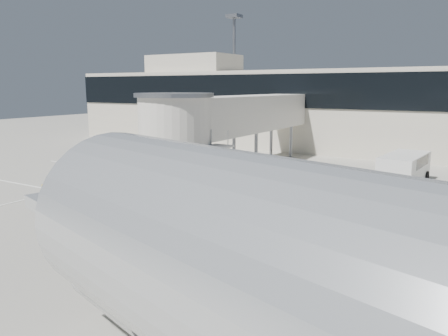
{
  "coord_description": "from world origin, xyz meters",
  "views": [
    {
      "loc": [
        12.43,
        -15.22,
        6.42
      ],
      "look_at": [
        0.18,
        4.92,
        2.0
      ],
      "focal_mm": 35.0,
      "sensor_mm": 36.0,
      "label": 1
    }
  ],
  "objects": [
    {
      "name": "belt_loader",
      "position": [
        -18.04,
        21.96,
        0.72
      ],
      "size": [
        4.2,
        2.71,
        1.9
      ],
      "rotation": [
        0.0,
        0.0,
        -0.35
      ],
      "color": "maroon",
      "rests_on": "ground"
    },
    {
      "name": "lane_markings",
      "position": [
        -0.67,
        9.33,
        0.01
      ],
      "size": [
        40.0,
        30.0,
        0.02
      ],
      "color": "white",
      "rests_on": "ground"
    },
    {
      "name": "ground_worker",
      "position": [
        0.99,
        -3.58,
        0.81
      ],
      "size": [
        0.7,
        0.65,
        1.62
      ],
      "primitive_type": "imported",
      "rotation": [
        0.0,
        0.0,
        0.6
      ],
      "color": "#A7F81A",
      "rests_on": "ground"
    },
    {
      "name": "box_cart_near",
      "position": [
        -0.52,
        1.1,
        0.53
      ],
      "size": [
        3.29,
        1.66,
        1.26
      ],
      "rotation": [
        0.0,
        0.0,
        0.14
      ],
      "color": "black",
      "rests_on": "ground"
    },
    {
      "name": "baggage_tug",
      "position": [
        3.96,
        3.45,
        0.53
      ],
      "size": [
        2.48,
        2.12,
        1.47
      ],
      "rotation": [
        0.0,
        0.0,
        0.41
      ],
      "color": "maroon",
      "rests_on": "ground"
    },
    {
      "name": "ground",
      "position": [
        0.0,
        0.0,
        0.0
      ],
      "size": [
        140.0,
        140.0,
        0.0
      ],
      "primitive_type": "plane",
      "color": "#B8B5A5",
      "rests_on": "ground"
    },
    {
      "name": "suitcase_cart",
      "position": [
        8.48,
        3.48,
        0.52
      ],
      "size": [
        3.72,
        2.08,
        1.43
      ],
      "rotation": [
        0.0,
        0.0,
        0.22
      ],
      "color": "black",
      "rests_on": "ground"
    },
    {
      "name": "terminal",
      "position": [
        -0.35,
        29.94,
        4.11
      ],
      "size": [
        64.0,
        12.11,
        15.2
      ],
      "color": "beige",
      "rests_on": "ground"
    },
    {
      "name": "minivan",
      "position": [
        7.91,
        15.3,
        1.21
      ],
      "size": [
        2.73,
        5.49,
        2.02
      ],
      "rotation": [
        0.0,
        0.0,
        -0.09
      ],
      "color": "silver",
      "rests_on": "ground"
    },
    {
      "name": "box_cart_far",
      "position": [
        -6.05,
        -0.17,
        0.51
      ],
      "size": [
        3.68,
        2.49,
        1.43
      ],
      "rotation": [
        0.0,
        0.0,
        0.39
      ],
      "color": "black",
      "rests_on": "ground"
    },
    {
      "name": "jet_bridge",
      "position": [
        -3.97,
        12.26,
        4.28
      ],
      "size": [
        5.7,
        20.4,
        6.03
      ],
      "color": "silver",
      "rests_on": "ground"
    }
  ]
}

